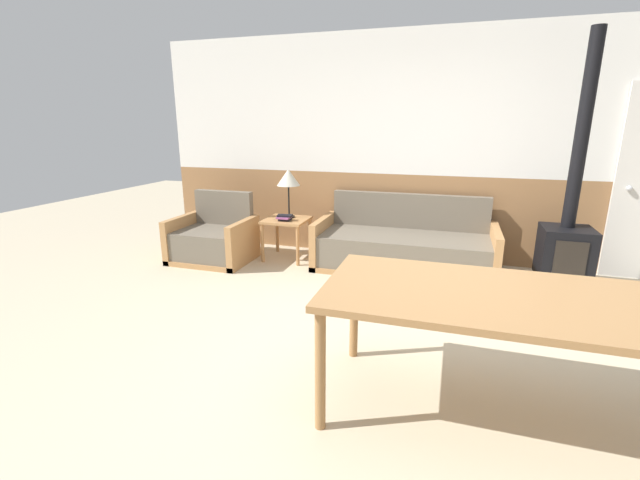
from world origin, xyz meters
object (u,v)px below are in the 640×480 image
dining_table (516,307)px  wood_stove (568,230)px  armchair (213,241)px  side_table (287,226)px  table_lamp (288,179)px  couch (404,248)px

dining_table → wood_stove: wood_stove is taller
dining_table → armchair: bearing=146.4°
side_table → dining_table: bearing=-46.5°
side_table → dining_table: size_ratio=0.25×
armchair → side_table: bearing=5.1°
table_lamp → armchair: bearing=-153.0°
wood_stove → couch: bearing=176.8°
side_table → wood_stove: (3.08, -0.06, 0.19)m
side_table → dining_table: (2.32, -2.44, 0.27)m
side_table → table_lamp: 0.58m
couch → side_table: (-1.45, -0.03, 0.17)m
armchair → wood_stove: wood_stove is taller
armchair → wood_stove: (3.92, 0.28, 0.36)m
couch → wood_stove: bearing=-3.2°
wood_stove → table_lamp: bearing=177.2°
dining_table → side_table: bearing=133.5°
couch → wood_stove: (1.63, -0.09, 0.36)m
side_table → couch: bearing=1.2°
couch → table_lamp: (-1.45, 0.06, 0.74)m
armchair → table_lamp: 1.20m
armchair → dining_table: 3.82m
wood_stove → dining_table: bearing=-107.7°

